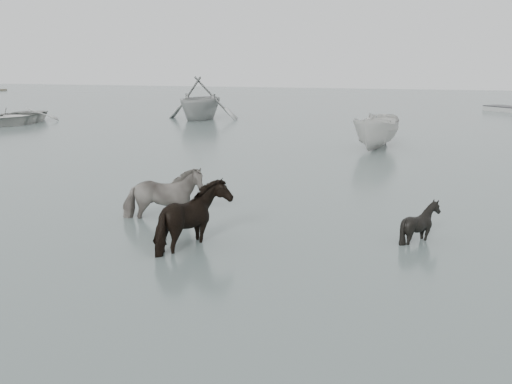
% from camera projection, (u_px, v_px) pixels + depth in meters
% --- Properties ---
extents(ground, '(140.00, 140.00, 0.00)m').
position_uv_depth(ground, '(260.00, 235.00, 14.69)').
color(ground, '#546461').
rests_on(ground, ground).
extents(pony_pinto, '(2.23, 1.66, 1.71)m').
position_uv_depth(pony_pinto, '(162.00, 185.00, 16.03)').
color(pony_pinto, black).
rests_on(pony_pinto, ground).
extents(pony_dark, '(1.71, 1.91, 1.70)m').
position_uv_depth(pony_dark, '(195.00, 209.00, 13.57)').
color(pony_dark, black).
rests_on(pony_dark, ground).
extents(pony_black, '(1.20, 1.11, 1.14)m').
position_uv_depth(pony_black, '(421.00, 216.00, 14.15)').
color(pony_black, black).
rests_on(pony_black, ground).
extents(rowboat_lead, '(4.64, 5.87, 1.10)m').
position_uv_depth(rowboat_lead, '(17.00, 114.00, 39.16)').
color(rowboat_lead, '#B8B8B3').
rests_on(rowboat_lead, ground).
extents(rowboat_trail, '(4.87, 5.61, 2.91)m').
position_uv_depth(rowboat_trail, '(201.00, 97.00, 41.42)').
color(rowboat_trail, '#A4A7A5').
rests_on(rowboat_trail, ground).
extents(boat_small, '(2.23, 4.52, 1.67)m').
position_uv_depth(boat_small, '(377.00, 130.00, 28.30)').
color(boat_small, silver).
rests_on(boat_small, ground).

